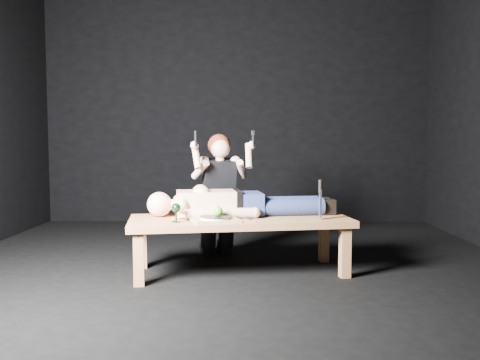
{
  "coord_description": "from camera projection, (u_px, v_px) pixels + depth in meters",
  "views": [
    {
      "loc": [
        0.14,
        -4.12,
        1.05
      ],
      "look_at": [
        0.09,
        -0.08,
        0.75
      ],
      "focal_mm": 37.45,
      "sensor_mm": 36.0,
      "label": 1
    }
  ],
  "objects": [
    {
      "name": "serving_tray",
      "position": [
        215.0,
        220.0,
        3.82
      ],
      "size": [
        0.41,
        0.35,
        0.02
      ],
      "primitive_type": "cube",
      "rotation": [
        0.0,
        0.0,
        0.33
      ],
      "color": "tan",
      "rests_on": "table"
    },
    {
      "name": "ground",
      "position": [
        230.0,
        268.0,
        4.19
      ],
      "size": [
        5.0,
        5.0,
        0.0
      ],
      "primitive_type": "plane",
      "color": "black",
      "rests_on": "ground"
    },
    {
      "name": "kneeling_woman",
      "position": [
        218.0,
        194.0,
        4.61
      ],
      "size": [
        0.78,
        0.83,
        1.16
      ],
      "primitive_type": null,
      "rotation": [
        0.0,
        0.0,
        0.26
      ],
      "color": "black",
      "rests_on": "ground"
    },
    {
      "name": "back_wall",
      "position": [
        236.0,
        108.0,
        6.57
      ],
      "size": [
        5.0,
        0.0,
        5.0
      ],
      "primitive_type": "plane",
      "rotation": [
        1.57,
        0.0,
        0.0
      ],
      "color": "black",
      "rests_on": "ground"
    },
    {
      "name": "lying_man",
      "position": [
        244.0,
        200.0,
        4.15
      ],
      "size": [
        1.76,
        0.78,
        0.25
      ],
      "primitive_type": null,
      "rotation": [
        0.0,
        0.0,
        0.16
      ],
      "color": "#E9B194",
      "rests_on": "table"
    },
    {
      "name": "table",
      "position": [
        240.0,
        245.0,
        4.04
      ],
      "size": [
        1.84,
        0.93,
        0.45
      ],
      "primitive_type": "cube",
      "rotation": [
        0.0,
        0.0,
        0.16
      ],
      "color": "#B46F41",
      "rests_on": "ground"
    },
    {
      "name": "goblet",
      "position": [
        176.0,
        213.0,
        3.78
      ],
      "size": [
        0.08,
        0.08,
        0.15
      ],
      "primitive_type": null,
      "rotation": [
        0.0,
        0.0,
        0.16
      ],
      "color": "black",
      "rests_on": "table"
    },
    {
      "name": "apple",
      "position": [
        218.0,
        211.0,
        3.83
      ],
      "size": [
        0.08,
        0.08,
        0.08
      ],
      "primitive_type": "sphere",
      "color": "#45A21C",
      "rests_on": "plate"
    },
    {
      "name": "carving_knife",
      "position": [
        320.0,
        200.0,
        3.92
      ],
      "size": [
        0.05,
        0.05,
        0.31
      ],
      "primitive_type": null,
      "rotation": [
        0.0,
        0.0,
        0.16
      ],
      "color": "#B2B2B7",
      "rests_on": "table"
    },
    {
      "name": "plate",
      "position": [
        215.0,
        218.0,
        3.82
      ],
      "size": [
        0.3,
        0.3,
        0.02
      ],
      "primitive_type": "cylinder",
      "rotation": [
        0.0,
        0.0,
        0.33
      ],
      "color": "white",
      "rests_on": "serving_tray"
    },
    {
      "name": "spoon_flat",
      "position": [
        248.0,
        219.0,
        3.91
      ],
      "size": [
        0.12,
        0.16,
        0.01
      ],
      "primitive_type": "cube",
      "rotation": [
        0.0,
        0.0,
        0.61
      ],
      "color": "#B2B2B7",
      "rests_on": "table"
    },
    {
      "name": "fork_flat",
      "position": [
        190.0,
        222.0,
        3.78
      ],
      "size": [
        0.11,
        0.17,
        0.01
      ],
      "primitive_type": "cube",
      "rotation": [
        0.0,
        0.0,
        0.53
      ],
      "color": "#B2B2B7",
      "rests_on": "table"
    },
    {
      "name": "knife_flat",
      "position": [
        252.0,
        221.0,
        3.85
      ],
      "size": [
        0.07,
        0.18,
        0.01
      ],
      "primitive_type": "cube",
      "rotation": [
        0.0,
        0.0,
        0.3
      ],
      "color": "#B2B2B7",
      "rests_on": "table"
    }
  ]
}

